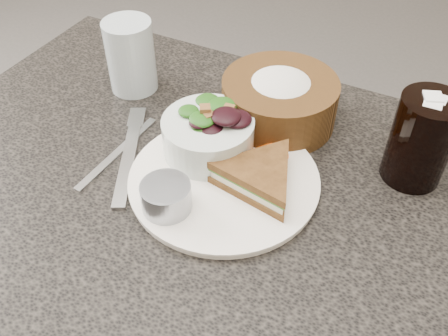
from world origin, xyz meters
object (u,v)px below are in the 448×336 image
object	(u,v)px
dinner_plate	(224,180)
water_glass	(131,56)
cola_glass	(422,136)
salad_bowl	(208,130)
dining_table	(219,329)
dressing_ramekin	(166,197)
sandwich	(260,177)
bread_basket	(280,95)

from	to	relation	value
dinner_plate	water_glass	distance (m)	0.30
cola_glass	salad_bowl	bearing A→B (deg)	-160.85
dining_table	salad_bowl	distance (m)	0.43
dressing_ramekin	sandwich	bearing A→B (deg)	43.61
dressing_ramekin	bread_basket	distance (m)	0.26
dinner_plate	sandwich	world-z (taller)	sandwich
cola_glass	dining_table	bearing A→B (deg)	-144.26
dinner_plate	bread_basket	xyz separation A→B (m)	(0.01, 0.17, 0.05)
dressing_ramekin	bread_basket	world-z (taller)	bread_basket
dinner_plate	sandwich	size ratio (longest dim) A/B	1.85
dressing_ramekin	cola_glass	world-z (taller)	cola_glass
bread_basket	cola_glass	bearing A→B (deg)	-7.84
dining_table	cola_glass	world-z (taller)	cola_glass
salad_bowl	water_glass	xyz separation A→B (m)	(-0.20, 0.10, 0.01)
bread_basket	cola_glass	size ratio (longest dim) A/B	1.26
dining_table	bread_basket	distance (m)	0.47
bread_basket	cola_glass	xyz separation A→B (m)	(0.22, -0.03, 0.02)
dining_table	sandwich	size ratio (longest dim) A/B	6.85
cola_glass	sandwich	bearing A→B (deg)	-143.72
bread_basket	water_glass	bearing A→B (deg)	-174.65
cola_glass	water_glass	xyz separation A→B (m)	(-0.49, 0.01, -0.01)
dinner_plate	water_glass	bearing A→B (deg)	150.20
water_glass	bread_basket	bearing A→B (deg)	5.35
dining_table	dinner_plate	xyz separation A→B (m)	(-0.00, 0.03, 0.38)
sandwich	dressing_ramekin	size ratio (longest dim) A/B	2.17
dining_table	dressing_ramekin	bearing A→B (deg)	-128.32
salad_bowl	bread_basket	distance (m)	0.14
cola_glass	water_glass	distance (m)	0.49
salad_bowl	dressing_ramekin	size ratio (longest dim) A/B	2.01
sandwich	water_glass	bearing A→B (deg)	165.56
sandwich	dressing_ramekin	world-z (taller)	dressing_ramekin
cola_glass	water_glass	bearing A→B (deg)	179.34
dressing_ramekin	bread_basket	xyz separation A→B (m)	(0.06, 0.25, 0.02)
bread_basket	water_glass	world-z (taller)	water_glass
water_glass	dinner_plate	bearing A→B (deg)	-29.80
dining_table	dressing_ramekin	xyz separation A→B (m)	(-0.05, -0.06, 0.41)
dining_table	dinner_plate	world-z (taller)	dinner_plate
dinner_plate	cola_glass	xyz separation A→B (m)	(0.23, 0.14, 0.07)
sandwich	bread_basket	world-z (taller)	bread_basket
salad_bowl	water_glass	world-z (taller)	water_glass
dining_table	cola_glass	xyz separation A→B (m)	(0.23, 0.17, 0.45)
dinner_plate	sandwich	bearing A→B (deg)	5.70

